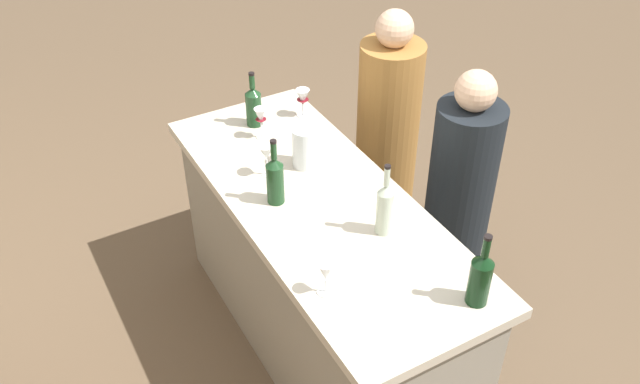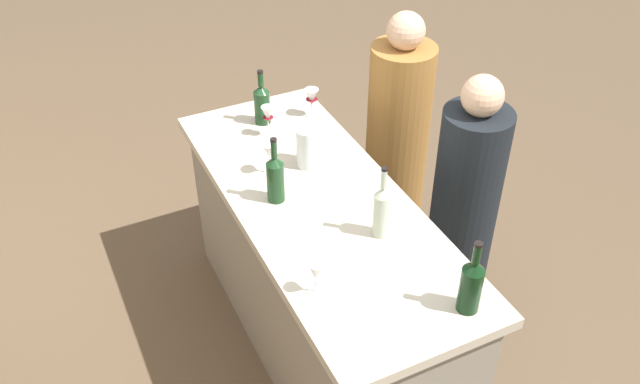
{
  "view_description": "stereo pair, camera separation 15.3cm",
  "coord_description": "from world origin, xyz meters",
  "px_view_note": "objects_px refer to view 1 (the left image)",
  "views": [
    {
      "loc": [
        -2.08,
        1.18,
        2.85
      ],
      "look_at": [
        0.0,
        0.0,
        1.0
      ],
      "focal_mm": 38.72,
      "sensor_mm": 36.0,
      "label": 1
    },
    {
      "loc": [
        -2.16,
        1.05,
        2.85
      ],
      "look_at": [
        0.0,
        0.0,
        1.0
      ],
      "focal_mm": 38.72,
      "sensor_mm": 36.0,
      "label": 2
    }
  ],
  "objects_px": {
    "wine_bottle_center_olive_green": "(275,179)",
    "wine_bottle_second_right_olive_green": "(254,105)",
    "wine_glass_near_center": "(261,118)",
    "wine_bottle_second_left_clear_pale": "(385,207)",
    "wine_glass_far_left": "(326,273)",
    "wine_glass_near_left": "(303,99)",
    "person_center_guest": "(387,143)",
    "wine_bottle_leftmost_dark_green": "(480,277)",
    "water_pitcher": "(305,148)",
    "wine_glass_near_right": "(266,154)",
    "person_left_guest": "(458,204)"
  },
  "relations": [
    {
      "from": "wine_bottle_center_olive_green",
      "to": "person_left_guest",
      "type": "bearing_deg",
      "value": -97.9
    },
    {
      "from": "person_left_guest",
      "to": "wine_bottle_leftmost_dark_green",
      "type": "bearing_deg",
      "value": 49.55
    },
    {
      "from": "wine_bottle_center_olive_green",
      "to": "wine_glass_near_right",
      "type": "relative_size",
      "value": 1.99
    },
    {
      "from": "wine_bottle_leftmost_dark_green",
      "to": "wine_glass_far_left",
      "type": "xyz_separation_m",
      "value": [
        0.32,
        0.47,
        -0.02
      ]
    },
    {
      "from": "wine_bottle_leftmost_dark_green",
      "to": "wine_bottle_center_olive_green",
      "type": "relative_size",
      "value": 1.0
    },
    {
      "from": "wine_bottle_second_right_olive_green",
      "to": "wine_glass_near_right",
      "type": "distance_m",
      "value": 0.45
    },
    {
      "from": "wine_bottle_center_olive_green",
      "to": "wine_bottle_second_right_olive_green",
      "type": "xyz_separation_m",
      "value": [
        0.63,
        -0.19,
        -0.01
      ]
    },
    {
      "from": "wine_glass_far_left",
      "to": "water_pitcher",
      "type": "height_order",
      "value": "water_pitcher"
    },
    {
      "from": "wine_bottle_leftmost_dark_green",
      "to": "person_center_guest",
      "type": "height_order",
      "value": "person_center_guest"
    },
    {
      "from": "wine_glass_near_left",
      "to": "person_left_guest",
      "type": "relative_size",
      "value": 0.11
    },
    {
      "from": "wine_bottle_leftmost_dark_green",
      "to": "wine_glass_near_left",
      "type": "bearing_deg",
      "value": -2.62
    },
    {
      "from": "wine_glass_near_left",
      "to": "water_pitcher",
      "type": "relative_size",
      "value": 0.77
    },
    {
      "from": "wine_glass_near_left",
      "to": "water_pitcher",
      "type": "xyz_separation_m",
      "value": [
        -0.4,
        0.21,
        -0.0
      ]
    },
    {
      "from": "person_left_guest",
      "to": "wine_bottle_second_right_olive_green",
      "type": "bearing_deg",
      "value": -48.13
    },
    {
      "from": "wine_bottle_second_right_olive_green",
      "to": "wine_glass_near_center",
      "type": "bearing_deg",
      "value": 170.42
    },
    {
      "from": "wine_bottle_second_left_clear_pale",
      "to": "wine_glass_far_left",
      "type": "bearing_deg",
      "value": 115.65
    },
    {
      "from": "wine_bottle_center_olive_green",
      "to": "wine_glass_near_right",
      "type": "bearing_deg",
      "value": -15.24
    },
    {
      "from": "wine_bottle_center_olive_green",
      "to": "wine_glass_near_center",
      "type": "bearing_deg",
      "value": -18.81
    },
    {
      "from": "wine_bottle_center_olive_green",
      "to": "wine_bottle_second_right_olive_green",
      "type": "relative_size",
      "value": 1.08
    },
    {
      "from": "wine_glass_near_right",
      "to": "water_pitcher",
      "type": "height_order",
      "value": "water_pitcher"
    },
    {
      "from": "person_center_guest",
      "to": "person_left_guest",
      "type": "bearing_deg",
      "value": 98.46
    },
    {
      "from": "wine_glass_near_left",
      "to": "wine_glass_near_center",
      "type": "bearing_deg",
      "value": 106.39
    },
    {
      "from": "wine_bottle_leftmost_dark_green",
      "to": "wine_glass_near_center",
      "type": "height_order",
      "value": "wine_bottle_leftmost_dark_green"
    },
    {
      "from": "water_pitcher",
      "to": "person_center_guest",
      "type": "distance_m",
      "value": 0.83
    },
    {
      "from": "wine_glass_near_center",
      "to": "wine_glass_far_left",
      "type": "bearing_deg",
      "value": 166.77
    },
    {
      "from": "wine_bottle_leftmost_dark_green",
      "to": "wine_bottle_second_left_clear_pale",
      "type": "bearing_deg",
      "value": 9.29
    },
    {
      "from": "wine_bottle_second_right_olive_green",
      "to": "wine_glass_near_left",
      "type": "xyz_separation_m",
      "value": [
        -0.05,
        -0.26,
        -0.01
      ]
    },
    {
      "from": "wine_bottle_leftmost_dark_green",
      "to": "wine_glass_near_right",
      "type": "height_order",
      "value": "wine_bottle_leftmost_dark_green"
    },
    {
      "from": "wine_bottle_center_olive_green",
      "to": "water_pitcher",
      "type": "height_order",
      "value": "wine_bottle_center_olive_green"
    },
    {
      "from": "wine_glass_far_left",
      "to": "person_left_guest",
      "type": "distance_m",
      "value": 1.21
    },
    {
      "from": "wine_bottle_leftmost_dark_green",
      "to": "wine_bottle_second_left_clear_pale",
      "type": "distance_m",
      "value": 0.51
    },
    {
      "from": "wine_bottle_second_right_olive_green",
      "to": "wine_glass_near_center",
      "type": "height_order",
      "value": "wine_bottle_second_right_olive_green"
    },
    {
      "from": "wine_glass_far_left",
      "to": "wine_bottle_second_right_olive_green",
      "type": "bearing_deg",
      "value": -12.85
    },
    {
      "from": "wine_glass_near_left",
      "to": "wine_bottle_second_left_clear_pale",
      "type": "bearing_deg",
      "value": 171.33
    },
    {
      "from": "wine_glass_near_center",
      "to": "wine_glass_near_left",
      "type": "bearing_deg",
      "value": -73.61
    },
    {
      "from": "wine_glass_near_center",
      "to": "person_center_guest",
      "type": "distance_m",
      "value": 0.85
    },
    {
      "from": "wine_bottle_second_right_olive_green",
      "to": "wine_glass_near_left",
      "type": "height_order",
      "value": "wine_bottle_second_right_olive_green"
    },
    {
      "from": "water_pitcher",
      "to": "person_left_guest",
      "type": "xyz_separation_m",
      "value": [
        -0.31,
        -0.72,
        -0.4
      ]
    },
    {
      "from": "wine_glass_near_left",
      "to": "person_center_guest",
      "type": "relative_size",
      "value": 0.1
    },
    {
      "from": "wine_bottle_leftmost_dark_green",
      "to": "water_pitcher",
      "type": "relative_size",
      "value": 1.62
    },
    {
      "from": "wine_glass_far_left",
      "to": "person_center_guest",
      "type": "distance_m",
      "value": 1.52
    },
    {
      "from": "wine_bottle_second_left_clear_pale",
      "to": "wine_glass_near_right",
      "type": "height_order",
      "value": "wine_bottle_second_left_clear_pale"
    },
    {
      "from": "wine_bottle_leftmost_dark_green",
      "to": "water_pitcher",
      "type": "distance_m",
      "value": 1.1
    },
    {
      "from": "wine_bottle_second_right_olive_green",
      "to": "water_pitcher",
      "type": "xyz_separation_m",
      "value": [
        -0.45,
        -0.05,
        -0.01
      ]
    },
    {
      "from": "wine_bottle_center_olive_green",
      "to": "wine_glass_near_left",
      "type": "distance_m",
      "value": 0.73
    },
    {
      "from": "person_center_guest",
      "to": "wine_bottle_leftmost_dark_green",
      "type": "bearing_deg",
      "value": 73.69
    },
    {
      "from": "wine_glass_near_center",
      "to": "wine_glass_near_right",
      "type": "height_order",
      "value": "wine_glass_near_center"
    },
    {
      "from": "wine_glass_near_left",
      "to": "wine_glass_near_right",
      "type": "distance_m",
      "value": 0.55
    },
    {
      "from": "wine_bottle_leftmost_dark_green",
      "to": "wine_glass_near_left",
      "type": "distance_m",
      "value": 1.49
    },
    {
      "from": "wine_bottle_second_left_clear_pale",
      "to": "wine_glass_far_left",
      "type": "distance_m",
      "value": 0.43
    }
  ]
}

